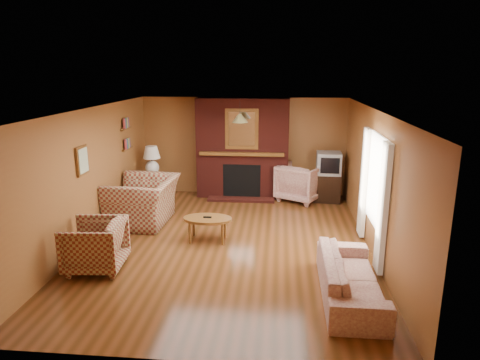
# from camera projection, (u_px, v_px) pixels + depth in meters

# --- Properties ---
(floor) EXTENTS (6.50, 6.50, 0.00)m
(floor) POSITION_uv_depth(u_px,v_px,m) (228.00, 243.00, 7.76)
(floor) COLOR #49290F
(floor) RESTS_ON ground
(ceiling) EXTENTS (6.50, 6.50, 0.00)m
(ceiling) POSITION_uv_depth(u_px,v_px,m) (227.00, 110.00, 7.15)
(ceiling) COLOR silver
(ceiling) RESTS_ON wall_back
(wall_back) EXTENTS (6.50, 0.00, 6.50)m
(wall_back) POSITION_uv_depth(u_px,v_px,m) (244.00, 146.00, 10.58)
(wall_back) COLOR #93602D
(wall_back) RESTS_ON floor
(wall_front) EXTENTS (6.50, 0.00, 6.50)m
(wall_front) POSITION_uv_depth(u_px,v_px,m) (189.00, 260.00, 4.32)
(wall_front) COLOR #93602D
(wall_front) RESTS_ON floor
(wall_left) EXTENTS (0.00, 6.50, 6.50)m
(wall_left) POSITION_uv_depth(u_px,v_px,m) (90.00, 176.00, 7.68)
(wall_left) COLOR #93602D
(wall_left) RESTS_ON floor
(wall_right) EXTENTS (0.00, 6.50, 6.50)m
(wall_right) POSITION_uv_depth(u_px,v_px,m) (374.00, 183.00, 7.23)
(wall_right) COLOR #93602D
(wall_right) RESTS_ON floor
(fireplace) EXTENTS (2.20, 0.82, 2.40)m
(fireplace) POSITION_uv_depth(u_px,v_px,m) (243.00, 149.00, 10.33)
(fireplace) COLOR #4C1510
(fireplace) RESTS_ON floor
(window_right) EXTENTS (0.10, 1.85, 2.00)m
(window_right) POSITION_uv_depth(u_px,v_px,m) (374.00, 190.00, 7.06)
(window_right) COLOR beige
(window_right) RESTS_ON wall_right
(bookshelf) EXTENTS (0.09, 0.55, 0.71)m
(bookshelf) POSITION_uv_depth(u_px,v_px,m) (128.00, 135.00, 9.38)
(bookshelf) COLOR brown
(bookshelf) RESTS_ON wall_left
(botanical_print) EXTENTS (0.05, 0.40, 0.50)m
(botanical_print) POSITION_uv_depth(u_px,v_px,m) (82.00, 161.00, 7.29)
(botanical_print) COLOR brown
(botanical_print) RESTS_ON wall_left
(pendant_light) EXTENTS (0.36, 0.36, 0.48)m
(pendant_light) POSITION_uv_depth(u_px,v_px,m) (240.00, 118.00, 9.46)
(pendant_light) COLOR black
(pendant_light) RESTS_ON ceiling
(plaid_loveseat) EXTENTS (1.29, 1.46, 0.92)m
(plaid_loveseat) POSITION_uv_depth(u_px,v_px,m) (143.00, 201.00, 8.69)
(plaid_loveseat) COLOR maroon
(plaid_loveseat) RESTS_ON floor
(plaid_armchair) EXTENTS (0.94, 0.92, 0.80)m
(plaid_armchair) POSITION_uv_depth(u_px,v_px,m) (95.00, 245.00, 6.67)
(plaid_armchair) COLOR maroon
(plaid_armchair) RESTS_ON floor
(floral_sofa) EXTENTS (0.79, 1.98, 0.58)m
(floral_sofa) POSITION_uv_depth(u_px,v_px,m) (350.00, 277.00, 5.89)
(floral_sofa) COLOR beige
(floral_sofa) RESTS_ON floor
(floral_armchair) EXTENTS (1.30, 1.31, 0.88)m
(floral_armchair) POSITION_uv_depth(u_px,v_px,m) (301.00, 182.00, 10.20)
(floral_armchair) COLOR beige
(floral_armchair) RESTS_ON floor
(coffee_table) EXTENTS (0.89, 0.55, 0.46)m
(coffee_table) POSITION_uv_depth(u_px,v_px,m) (208.00, 221.00, 7.79)
(coffee_table) COLOR brown
(coffee_table) RESTS_ON floor
(side_table) EXTENTS (0.51, 0.51, 0.64)m
(side_table) POSITION_uv_depth(u_px,v_px,m) (153.00, 187.00, 10.22)
(side_table) COLOR brown
(side_table) RESTS_ON floor
(table_lamp) EXTENTS (0.41, 0.41, 0.67)m
(table_lamp) POSITION_uv_depth(u_px,v_px,m) (152.00, 159.00, 10.05)
(table_lamp) COLOR white
(table_lamp) RESTS_ON side_table
(tv_stand) EXTENTS (0.65, 0.60, 0.66)m
(tv_stand) POSITION_uv_depth(u_px,v_px,m) (327.00, 187.00, 10.19)
(tv_stand) COLOR black
(tv_stand) RESTS_ON floor
(crt_tv) EXTENTS (0.58, 0.57, 0.51)m
(crt_tv) POSITION_uv_depth(u_px,v_px,m) (329.00, 163.00, 10.03)
(crt_tv) COLOR #A5A7AD
(crt_tv) RESTS_ON tv_stand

